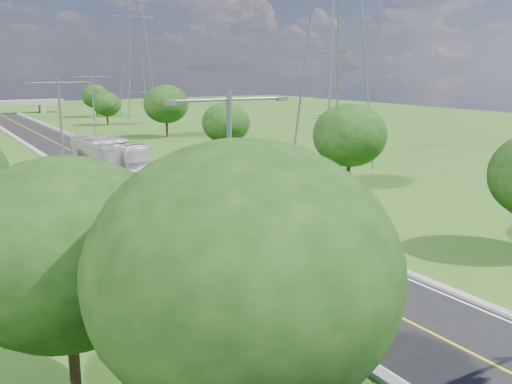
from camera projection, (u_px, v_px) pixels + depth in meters
ground at (87, 159)px, 69.63m from camera, size 260.00×260.00×0.00m
road at (75, 153)px, 74.65m from camera, size 8.00×150.00×0.06m
curb_left at (41, 155)px, 72.50m from camera, size 0.50×150.00×0.22m
curb_right at (107, 150)px, 76.76m from camera, size 0.50×150.00×0.22m
speed_limit_sign at (204, 169)px, 53.44m from camera, size 0.55×0.09×2.40m
streetlight_near_left at (230, 183)px, 25.11m from camera, size 5.90×0.25×10.00m
streetlight_mid_left at (61, 123)px, 52.77m from camera, size 5.90×0.25×10.00m
streetlight_far_right at (93, 101)px, 86.45m from camera, size 5.90×0.25×10.00m
power_tower_near at (335, 38)px, 60.90m from camera, size 9.00×6.40×28.00m
power_tower_far at (136, 53)px, 125.78m from camera, size 9.00×6.40×28.00m
tree_la at (66, 252)px, 17.89m from camera, size 7.14×7.14×8.30m
tree_lf at (244, 274)px, 14.23m from camera, size 7.98×7.98×9.28m
tree_rb at (350, 135)px, 51.45m from camera, size 6.72×6.72×7.82m
tree_rc at (226, 123)px, 69.52m from camera, size 5.88×5.88×6.84m
tree_rd at (166, 104)px, 90.44m from camera, size 7.14×7.14×8.30m
tree_re at (107, 104)px, 109.57m from camera, size 5.46×5.46×6.35m
tree_rf at (96, 96)px, 127.96m from camera, size 6.30×6.30×7.33m
bus_outbound at (117, 154)px, 62.16m from camera, size 4.02×12.02×3.29m
bus_inbound at (99, 154)px, 61.97m from camera, size 3.17×12.29×3.41m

